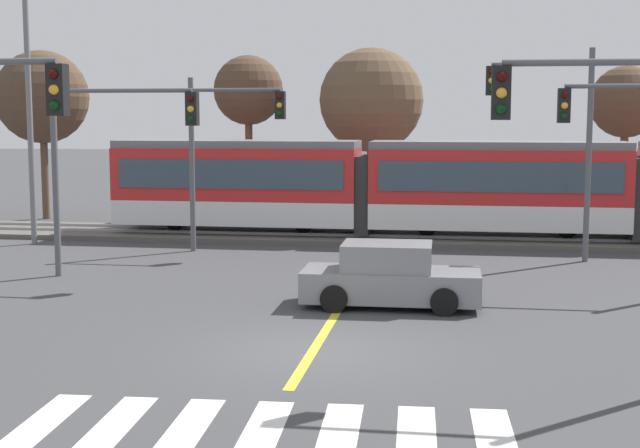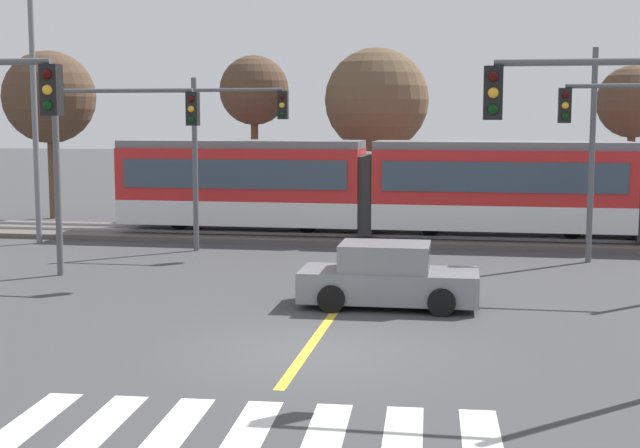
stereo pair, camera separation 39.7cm
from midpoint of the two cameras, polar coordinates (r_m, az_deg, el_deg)
name	(u,v)px [view 1 (the left image)]	position (r m, az deg, el deg)	size (l,w,h in m)	color
ground_plane	(313,351)	(17.31, -1.13, -8.14)	(200.00, 200.00, 0.00)	#3D3D3F
track_bed	(382,237)	(32.69, 3.66, -0.85)	(120.00, 4.00, 0.18)	#56514C
rail_near	(381,236)	(31.97, 3.55, -0.77)	(120.00, 0.08, 0.10)	#939399
rail_far	(384,231)	(33.39, 3.78, -0.44)	(120.00, 0.08, 0.10)	#939399
light_rail_tram	(497,185)	(32.37, 10.92, 2.45)	(28.00, 2.64, 3.43)	silver
crosswalk_stripe_0	(40,424)	(14.06, -18.29, -12.09)	(0.56, 2.80, 0.01)	silver
crosswalk_stripe_1	(112,427)	(13.65, -13.97, -12.51)	(0.56, 2.80, 0.01)	silver
crosswalk_stripe_2	(186,430)	(13.33, -9.41, -12.88)	(0.56, 2.80, 0.01)	silver
crosswalk_stripe_3	(262,433)	(13.09, -4.64, -13.19)	(0.56, 2.80, 0.01)	silver
crosswalk_stripe_4	(338,436)	(12.94, 0.28, -13.41)	(0.56, 2.80, 0.01)	silver
crosswalk_stripe_5	(417,439)	(12.88, 5.30, -13.53)	(0.56, 2.80, 0.01)	silver
crosswalk_stripe_6	(496,442)	(12.92, 10.32, -13.56)	(0.56, 2.80, 0.01)	silver
lane_centre_line	(349,294)	(22.74, 1.34, -4.48)	(0.20, 16.32, 0.01)	gold
sedan_crossing	(390,277)	(21.21, 3.99, -3.42)	(4.22, 1.97, 1.52)	gray
traffic_light_far_right	(556,124)	(28.43, 14.47, 6.23)	(3.25, 0.38, 6.56)	#515459
traffic_light_mid_left	(106,143)	(25.38, -13.99, 5.02)	(4.25, 0.38, 5.54)	#515459
traffic_light_far_left	(224,138)	(29.58, -6.57, 5.51)	(3.25, 0.38, 5.76)	#515459
traffic_light_near_right	(636,155)	(15.66, 18.86, 4.18)	(3.75, 0.38, 5.81)	#515459
street_lamp_west	(34,96)	(32.80, -18.15, 7.77)	(2.30, 0.28, 9.16)	slate
bare_tree_far_west	(42,97)	(40.89, -17.63, 7.73)	(4.03, 4.03, 7.34)	brown
bare_tree_west	(248,92)	(38.75, -4.90, 8.45)	(2.98, 2.98, 7.10)	brown
bare_tree_east	(371,100)	(37.52, 2.99, 7.90)	(4.34, 4.34, 7.34)	brown
bare_tree_far_east	(626,103)	(38.72, 18.71, 7.35)	(2.94, 2.94, 6.55)	brown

